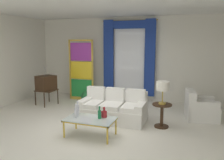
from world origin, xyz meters
name	(u,v)px	position (x,y,z in m)	size (l,w,h in m)	color
ground_plane	(98,126)	(0.00, 0.00, 0.00)	(16.00, 16.00, 0.00)	silver
wall_rear	(130,59)	(0.00, 3.06, 1.50)	(8.00, 0.12, 3.00)	white
ceiling_slab	(108,7)	(0.00, 0.80, 3.02)	(8.00, 7.60, 0.04)	white
curtained_window	(129,52)	(0.01, 2.89, 1.74)	(2.00, 0.17, 2.70)	white
couch_white_long	(113,109)	(0.22, 0.59, 0.30)	(1.78, 0.95, 0.86)	white
coffee_table	(90,120)	(0.08, -0.63, 0.37)	(1.12, 0.64, 0.41)	silver
bottle_blue_decanter	(99,114)	(0.28, -0.55, 0.52)	(0.08, 0.08, 0.29)	#196B3D
bottle_crystal_tall	(104,114)	(0.34, -0.44, 0.49)	(0.13, 0.13, 0.24)	maroon
bottle_amber_squat	(76,112)	(-0.25, -0.68, 0.54)	(0.06, 0.06, 0.32)	silver
bottle_ruby_flask	(78,110)	(-0.29, -0.52, 0.55)	(0.07, 0.07, 0.34)	silver
vintage_tv	(46,84)	(-2.43, 1.30, 0.73)	(0.66, 0.71, 1.35)	#382314
armchair_white	(199,109)	(2.44, 1.45, 0.29)	(0.94, 0.93, 0.80)	white
stained_glass_divider	(81,71)	(-1.60, 2.27, 1.06)	(0.95, 0.05, 2.20)	gold
peacock_figurine	(85,97)	(-1.27, 1.89, 0.22)	(0.44, 0.60, 0.50)	beige
round_side_table	(162,113)	(1.54, 0.47, 0.36)	(0.48, 0.48, 0.59)	#382314
table_lamp_brass	(163,87)	(1.54, 0.47, 1.03)	(0.32, 0.32, 0.57)	#B29338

